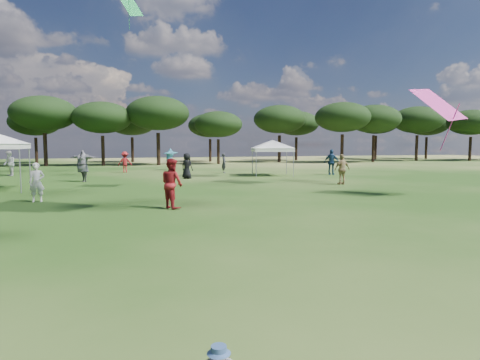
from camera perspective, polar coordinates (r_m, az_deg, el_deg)
The scene contains 3 objects.
tree_line at distance 48.66m, azimuth -13.03°, elevation 8.66°, with size 108.78×17.63×7.77m.
tent_right at distance 29.35m, azimuth 4.60°, elevation 5.47°, with size 5.52×5.52×2.90m.
festival_crowd at distance 26.93m, azimuth -16.86°, elevation 1.97°, with size 31.15×23.26×1.93m.
Camera 1 is at (-1.48, -1.00, 2.25)m, focal length 30.00 mm.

